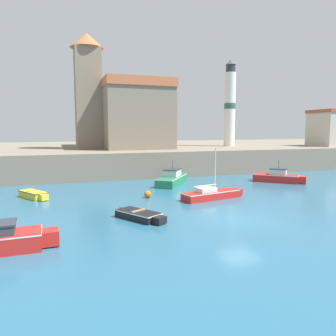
{
  "coord_description": "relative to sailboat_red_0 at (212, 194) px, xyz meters",
  "views": [
    {
      "loc": [
        -11.1,
        -17.97,
        5.77
      ],
      "look_at": [
        -0.49,
        12.5,
        2.0
      ],
      "focal_mm": 35.0,
      "sensor_mm": 36.0,
      "label": 1
    }
  ],
  "objects": [
    {
      "name": "sailboat_red_0",
      "position": [
        0.0,
        0.0,
        0.0
      ],
      "size": [
        5.99,
        2.57,
        4.32
      ],
      "color": "red",
      "rests_on": "ground"
    },
    {
      "name": "church",
      "position": [
        -2.04,
        25.35,
        7.94
      ],
      "size": [
        13.33,
        17.52,
        15.76
      ],
      "color": "gray",
      "rests_on": "quay_seawall"
    },
    {
      "name": "harbor_shed_mid_row",
      "position": [
        30.73,
        17.83,
        5.68
      ],
      "size": [
        6.32,
        5.49,
        5.87
      ],
      "color": "#BCB29E",
      "rests_on": "quay_seawall"
    },
    {
      "name": "ground_plane",
      "position": [
        -1.27,
        -6.35,
        -0.41
      ],
      "size": [
        200.0,
        200.0,
        0.0
      ],
      "primitive_type": "plane",
      "color": "#28607F"
    },
    {
      "name": "dinghy_yellow_2",
      "position": [
        -14.16,
        5.21,
        -0.09
      ],
      "size": [
        2.52,
        3.43,
        0.66
      ],
      "color": "yellow",
      "rests_on": "ground"
    },
    {
      "name": "motorboat_red_3",
      "position": [
        10.93,
        5.6,
        0.16
      ],
      "size": [
        4.84,
        4.8,
        2.43
      ],
      "color": "red",
      "rests_on": "ground"
    },
    {
      "name": "lighthouse",
      "position": [
        14.73,
        23.08,
        9.4
      ],
      "size": [
        1.81,
        1.81,
        13.74
      ],
      "color": "silver",
      "rests_on": "quay_seawall"
    },
    {
      "name": "dinghy_black_4",
      "position": [
        -7.29,
        -4.14,
        -0.13
      ],
      "size": [
        2.79,
        3.74,
        0.58
      ],
      "color": "black",
      "rests_on": "ground"
    },
    {
      "name": "quay_seawall",
      "position": [
        -1.27,
        32.33,
        1.15
      ],
      "size": [
        120.0,
        40.0,
        3.13
      ],
      "primitive_type": "cube",
      "color": "gray",
      "rests_on": "ground"
    },
    {
      "name": "mooring_buoy",
      "position": [
        -4.98,
        2.21,
        -0.11
      ],
      "size": [
        0.61,
        0.61,
        0.61
      ],
      "primitive_type": "sphere",
      "color": "orange",
      "rests_on": "ground"
    },
    {
      "name": "motorboat_green_6",
      "position": [
        -0.61,
        8.05,
        0.19
      ],
      "size": [
        5.0,
        5.97,
        2.54
      ],
      "color": "#237A4C",
      "rests_on": "ground"
    }
  ]
}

